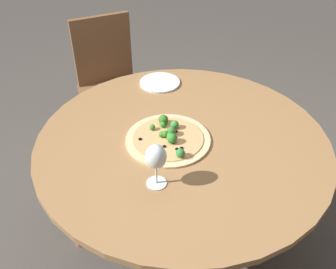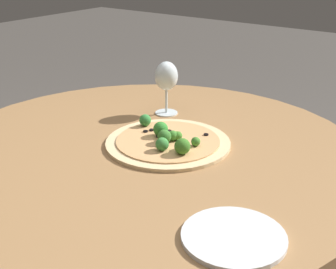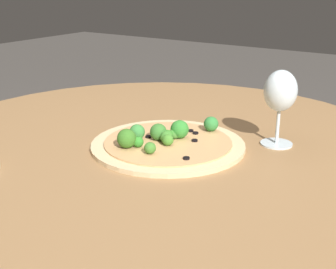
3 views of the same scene
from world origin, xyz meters
The scene contains 6 objects.
ground_plane centered at (0.00, 0.00, 0.00)m, with size 12.00×12.00×0.00m, color #4C4742.
dining_table centered at (0.00, 0.00, 0.67)m, with size 1.21×1.21×0.74m.
chair centered at (0.32, 0.98, 0.46)m, with size 0.50×0.50×0.87m.
pizza centered at (-0.05, 0.03, 0.75)m, with size 0.35×0.35×0.06m.
wine_glass centered at (-0.25, -0.12, 0.86)m, with size 0.07×0.07×0.17m.
plate_near centered at (0.23, 0.40, 0.74)m, with size 0.20×0.20×0.01m.
Camera 1 is at (-0.87, -0.84, 1.70)m, focal length 40.00 mm.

